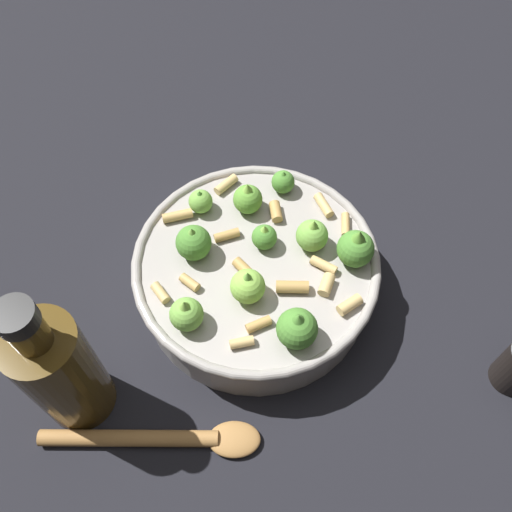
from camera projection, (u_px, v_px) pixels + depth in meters
name	position (u px, v px, depth m)	size (l,w,h in m)	color
ground_plane	(256.00, 289.00, 0.64)	(2.40, 2.40, 0.00)	black
cooking_pan	(257.00, 272.00, 0.60)	(0.27, 0.27, 0.11)	#9E9993
olive_oil_bottle	(60.00, 370.00, 0.50)	(0.07, 0.07, 0.20)	#4C3814
wooden_spoon	(164.00, 439.00, 0.54)	(0.17, 0.18, 0.02)	#9E703D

